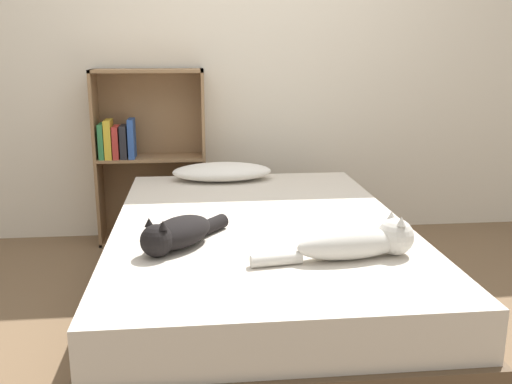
% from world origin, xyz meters
% --- Properties ---
extents(ground_plane, '(8.00, 8.00, 0.00)m').
position_xyz_m(ground_plane, '(0.00, 0.00, 0.00)').
color(ground_plane, brown).
extents(wall_back, '(8.00, 0.06, 2.50)m').
position_xyz_m(wall_back, '(0.00, 1.40, 1.25)').
color(wall_back, silver).
rests_on(wall_back, ground_plane).
extents(bed, '(1.37, 2.07, 0.50)m').
position_xyz_m(bed, '(0.00, 0.00, 0.24)').
color(bed, brown).
rests_on(bed, ground_plane).
extents(pillow, '(0.60, 0.30, 0.11)m').
position_xyz_m(pillow, '(-0.13, 0.86, 0.55)').
color(pillow, white).
rests_on(pillow, bed).
extents(cat_light, '(0.64, 0.19, 0.17)m').
position_xyz_m(cat_light, '(0.34, -0.51, 0.56)').
color(cat_light, beige).
rests_on(cat_light, bed).
extents(cat_dark, '(0.38, 0.43, 0.15)m').
position_xyz_m(cat_dark, '(-0.37, -0.32, 0.56)').
color(cat_dark, black).
rests_on(cat_dark, bed).
extents(bookshelf, '(0.71, 0.26, 1.14)m').
position_xyz_m(bookshelf, '(-0.61, 1.27, 0.59)').
color(bookshelf, '#8E6B47').
rests_on(bookshelf, ground_plane).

